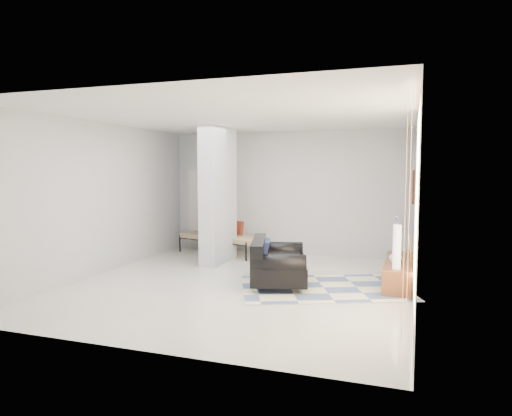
% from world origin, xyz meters
% --- Properties ---
extents(floor, '(6.00, 6.00, 0.00)m').
position_xyz_m(floor, '(0.00, 0.00, 0.00)').
color(floor, white).
rests_on(floor, ground).
extents(ceiling, '(6.00, 6.00, 0.00)m').
position_xyz_m(ceiling, '(0.00, 0.00, 2.80)').
color(ceiling, white).
rests_on(ceiling, wall_back).
extents(wall_back, '(6.00, 0.00, 6.00)m').
position_xyz_m(wall_back, '(0.00, 3.00, 1.40)').
color(wall_back, silver).
rests_on(wall_back, ground).
extents(wall_front, '(6.00, 0.00, 6.00)m').
position_xyz_m(wall_front, '(0.00, -3.00, 1.40)').
color(wall_front, silver).
rests_on(wall_front, ground).
extents(wall_left, '(0.00, 6.00, 6.00)m').
position_xyz_m(wall_left, '(-2.75, 0.00, 1.40)').
color(wall_left, silver).
rests_on(wall_left, ground).
extents(wall_right, '(0.00, 6.00, 6.00)m').
position_xyz_m(wall_right, '(2.75, 0.00, 1.40)').
color(wall_right, silver).
rests_on(wall_right, ground).
extents(partition_column, '(0.35, 1.20, 2.80)m').
position_xyz_m(partition_column, '(-1.10, 1.60, 1.40)').
color(partition_column, silver).
rests_on(partition_column, floor).
extents(hallway_door, '(0.85, 0.06, 2.04)m').
position_xyz_m(hallway_door, '(-2.10, 2.96, 1.02)').
color(hallway_door, beige).
rests_on(hallway_door, floor).
extents(curtain, '(0.00, 2.55, 2.55)m').
position_xyz_m(curtain, '(2.67, -1.15, 1.45)').
color(curtain, orange).
rests_on(curtain, wall_right).
extents(wall_art, '(0.04, 0.45, 0.55)m').
position_xyz_m(wall_art, '(2.72, 0.90, 1.65)').
color(wall_art, '#3A1C10').
rests_on(wall_art, wall_right).
extents(media_console, '(0.45, 1.86, 0.80)m').
position_xyz_m(media_console, '(2.52, 0.90, 0.20)').
color(media_console, brown).
rests_on(media_console, floor).
extents(loveseat, '(1.26, 1.69, 0.76)m').
position_xyz_m(loveseat, '(0.54, 0.23, 0.36)').
color(loveseat, silver).
rests_on(loveseat, floor).
extents(daybed, '(2.11, 1.34, 0.77)m').
position_xyz_m(daybed, '(-1.42, 2.54, 0.41)').
color(daybed, black).
rests_on(daybed, floor).
extents(area_rug, '(3.10, 2.63, 0.01)m').
position_xyz_m(area_rug, '(1.37, 0.20, 0.01)').
color(area_rug, beige).
rests_on(area_rug, floor).
extents(cylinder_lamp, '(0.13, 0.13, 0.69)m').
position_xyz_m(cylinder_lamp, '(2.50, 0.22, 0.74)').
color(cylinder_lamp, silver).
rests_on(cylinder_lamp, media_console).
extents(bronze_figurine, '(0.14, 0.14, 0.25)m').
position_xyz_m(bronze_figurine, '(2.47, 1.36, 0.53)').
color(bronze_figurine, '#322016').
rests_on(bronze_figurine, media_console).
extents(vase, '(0.22, 0.22, 0.22)m').
position_xyz_m(vase, '(2.47, 0.69, 0.51)').
color(vase, white).
rests_on(vase, media_console).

